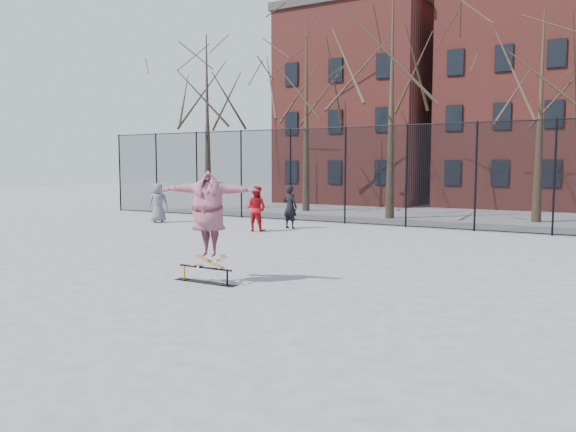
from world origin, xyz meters
The scene contains 10 objects.
ground centered at (0.00, 0.00, 0.00)m, with size 100.00×100.00×0.00m, color slate.
skate_rail centered at (-1.63, 0.91, 0.13)m, with size 1.51×0.23×0.33m.
skateboard centered at (-1.53, 0.91, 0.38)m, with size 0.75×0.18×0.09m, color olive, non-canonical shape.
skater centered at (-1.53, 0.91, 1.30)m, with size 2.15×0.58×1.75m, color #463990.
bystander_grey centered at (-11.00, 9.48, 0.83)m, with size 0.81×0.53×1.65m, color #5F5E63.
bystander_black centered at (-5.11, 10.39, 0.83)m, with size 0.60×0.40×1.66m, color black.
bystander_red centered at (-5.71, 8.96, 0.83)m, with size 0.80×0.63×1.65m, color #AC0F18.
fence centered at (-0.01, 13.00, 2.05)m, with size 34.03×0.07×4.00m.
tree_row centered at (-0.25, 17.15, 7.36)m, with size 33.66×7.46×10.67m.
rowhouses centered at (0.72, 26.00, 6.06)m, with size 29.00×7.00×13.00m.
Camera 1 is at (5.61, -8.09, 2.43)m, focal length 35.00 mm.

